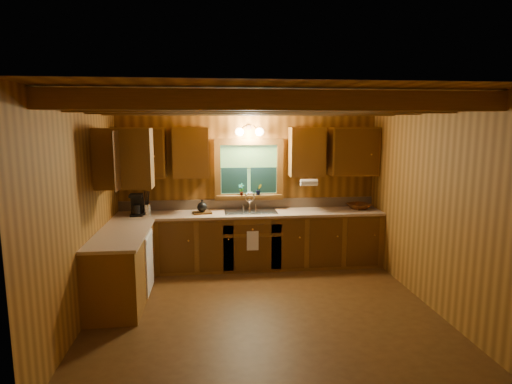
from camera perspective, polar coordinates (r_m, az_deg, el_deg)
The scene contains 20 objects.
room at distance 5.09m, azimuth 0.98°, elevation -1.98°, with size 4.20×4.20×4.20m.
ceiling_beams at distance 5.00m, azimuth 1.02°, elevation 11.52°, with size 4.20×2.54×0.18m.
base_cabinets at distance 6.51m, azimuth -4.83°, elevation -7.41°, with size 4.20×2.22×0.86m.
countertop at distance 6.41m, azimuth -4.76°, elevation -3.53°, with size 4.20×2.24×0.04m.
backsplash at distance 6.99m, azimuth -0.97°, elevation -1.59°, with size 4.20×0.02×0.16m, color tan.
dishwasher_panel at distance 5.99m, azimuth -14.17°, elevation -9.15°, with size 0.02×0.60×0.80m, color white.
upper_cabinets at distance 6.40m, azimuth -5.67°, elevation 5.14°, with size 4.19×1.77×0.78m.
window at distance 6.89m, azimuth -0.97°, elevation 2.87°, with size 1.12×0.08×1.00m.
window_sill at distance 6.91m, azimuth -0.92°, elevation -0.54°, with size 1.06×0.14×0.04m, color brown.
wall_sconce at distance 6.73m, azimuth -0.88°, elevation 8.14°, with size 0.45×0.21×0.17m.
paper_towel_roll at distance 6.73m, azimuth 7.13°, elevation 1.29°, with size 0.11×0.11×0.27m, color white.
dish_towel at distance 6.50m, azimuth -0.45°, elevation -6.59°, with size 0.18×0.01×0.30m, color white.
sink at distance 6.74m, azimuth -0.74°, elevation -3.07°, with size 0.82×0.48×0.43m.
coffee_maker at distance 6.71m, azimuth -15.75°, elevation -1.66°, with size 0.19×0.24×0.33m.
utensil_crock at distance 6.74m, azimuth -14.50°, elevation -2.20°, with size 0.13×0.13×0.37m.
cutting_board at distance 6.67m, azimuth -7.26°, elevation -2.78°, with size 0.28×0.20×0.03m, color #503011.
teakettle at distance 6.65m, azimuth -7.28°, elevation -2.03°, with size 0.15×0.15×0.19m.
wicker_basket at distance 7.15m, azimuth 13.69°, elevation -1.88°, with size 0.37×0.37×0.09m, color #48230C.
potted_plant_left at distance 6.84m, azimuth -2.00°, elevation 0.35°, with size 0.10×0.07×0.19m, color #503011.
potted_plant_right at distance 6.88m, azimuth 0.37°, elevation 0.34°, with size 0.10×0.08×0.18m, color #503011.
Camera 1 is at (-0.63, -4.96, 2.28)m, focal length 29.69 mm.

